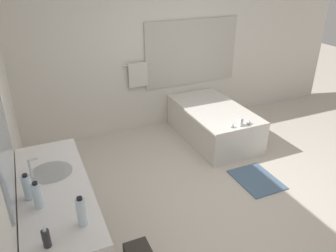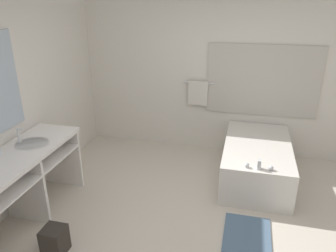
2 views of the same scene
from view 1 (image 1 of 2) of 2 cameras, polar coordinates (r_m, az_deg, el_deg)
name	(u,v)px [view 1 (image 1 of 2)]	position (r m, az deg, el deg)	size (l,w,h in m)	color
ground_plane	(220,196)	(4.22, 9.13, -11.92)	(16.00, 16.00, 0.00)	beige
wall_back_with_blinds	(154,49)	(5.46, -2.38, 13.18)	(7.40, 0.13, 2.70)	silver
vanity_counter	(58,206)	(3.18, -18.59, -13.01)	(0.59, 1.66, 0.88)	white
sink_faucet	(31,168)	(3.19, -22.81, -6.79)	(0.09, 0.04, 0.18)	silver
bathtub	(213,121)	(5.37, 7.84, 0.83)	(0.91, 1.63, 0.66)	silver
water_bottle_1	(27,187)	(2.91, -23.27, -9.76)	(0.07, 0.07, 0.24)	silver
water_bottle_2	(37,195)	(2.79, -21.80, -11.13)	(0.07, 0.07, 0.23)	silver
water_bottle_3	(81,212)	(2.52, -14.85, -14.23)	(0.07, 0.07, 0.25)	silver
soap_dispenser	(46,238)	(2.46, -20.45, -17.82)	(0.06, 0.06, 0.17)	#28282D
bath_mat	(256,180)	(4.59, 15.14, -8.99)	(0.51, 0.66, 0.02)	slate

